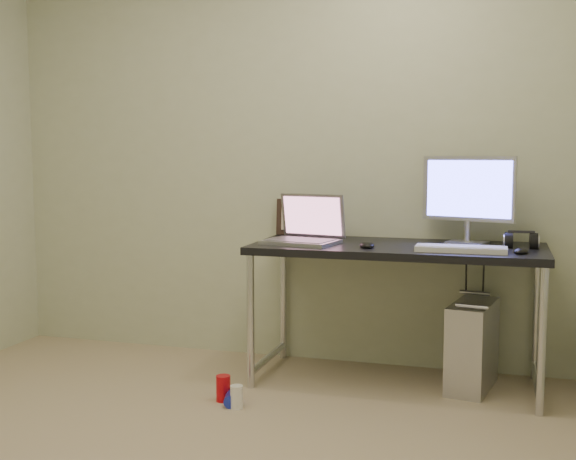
% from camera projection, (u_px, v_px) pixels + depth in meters
% --- Properties ---
extents(wall_back, '(3.50, 0.02, 2.50)m').
position_uv_depth(wall_back, '(285.00, 150.00, 4.28)').
color(wall_back, beige).
rests_on(wall_back, ground).
extents(desk, '(1.52, 0.67, 0.75)m').
position_uv_depth(desk, '(397.00, 260.00, 3.82)').
color(desk, black).
rests_on(desk, ground).
extents(tower_computer, '(0.27, 0.47, 0.49)m').
position_uv_depth(tower_computer, '(472.00, 345.00, 3.78)').
color(tower_computer, silver).
rests_on(tower_computer, ground).
extents(cable_a, '(0.01, 0.16, 0.69)m').
position_uv_depth(cable_a, '(466.00, 303.00, 4.02)').
color(cable_a, black).
rests_on(cable_a, ground).
extents(cable_b, '(0.02, 0.11, 0.71)m').
position_uv_depth(cable_b, '(482.00, 309.00, 3.97)').
color(cable_b, black).
rests_on(cable_b, ground).
extents(can_red, '(0.09, 0.09, 0.13)m').
position_uv_depth(can_red, '(223.00, 388.00, 3.59)').
color(can_red, red).
rests_on(can_red, ground).
extents(can_white, '(0.08, 0.08, 0.11)m').
position_uv_depth(can_white, '(237.00, 397.00, 3.49)').
color(can_white, white).
rests_on(can_white, ground).
extents(can_blue, '(0.09, 0.13, 0.07)m').
position_uv_depth(can_blue, '(231.00, 398.00, 3.54)').
color(can_blue, '#1C2CBE').
rests_on(can_blue, ground).
extents(laptop, '(0.43, 0.37, 0.26)m').
position_uv_depth(laptop, '(305.00, 231.00, 3.91)').
color(laptop, silver).
rests_on(laptop, desk).
extents(monitor, '(0.49, 0.19, 0.47)m').
position_uv_depth(monitor, '(468.00, 193.00, 3.82)').
color(monitor, silver).
rests_on(monitor, desk).
extents(keyboard, '(0.44, 0.15, 0.03)m').
position_uv_depth(keyboard, '(461.00, 249.00, 3.55)').
color(keyboard, silver).
rests_on(keyboard, desk).
extents(mouse_right, '(0.09, 0.12, 0.03)m').
position_uv_depth(mouse_right, '(521.00, 250.00, 3.48)').
color(mouse_right, black).
rests_on(mouse_right, desk).
extents(mouse_left, '(0.11, 0.14, 0.04)m').
position_uv_depth(mouse_left, '(367.00, 244.00, 3.70)').
color(mouse_left, black).
rests_on(mouse_left, desk).
extents(headphones, '(0.16, 0.10, 0.11)m').
position_uv_depth(headphones, '(521.00, 242.00, 3.69)').
color(headphones, black).
rests_on(headphones, desk).
extents(picture_frame, '(0.28, 0.12, 0.22)m').
position_uv_depth(picture_frame, '(299.00, 217.00, 4.27)').
color(picture_frame, black).
rests_on(picture_frame, desk).
extents(webcam, '(0.04, 0.03, 0.11)m').
position_uv_depth(webcam, '(342.00, 224.00, 4.13)').
color(webcam, silver).
rests_on(webcam, desk).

